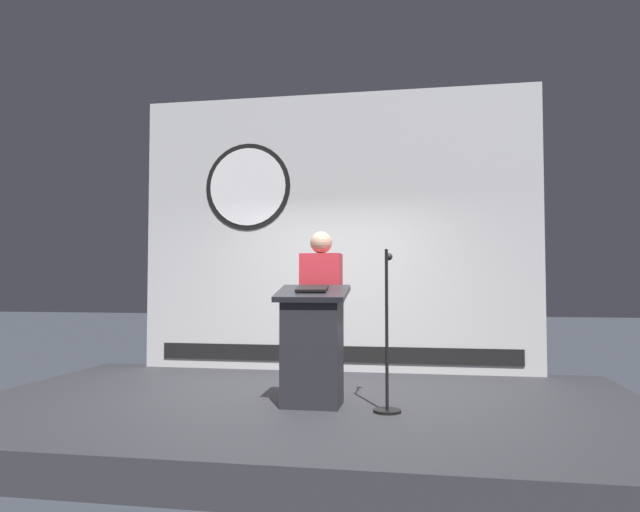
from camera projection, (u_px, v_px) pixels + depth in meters
The scene contains 6 objects.
ground_plane at pixel (307, 432), 5.53m from camera, with size 40.00×40.00×0.00m, color #383D47.
stage_platform at pixel (307, 416), 5.54m from camera, with size 6.40×4.00×0.30m, color #333338.
banner_display at pixel (333, 231), 7.45m from camera, with size 5.07×0.12×3.54m.
podium at pixel (312, 346), 5.30m from camera, with size 0.64×0.50×1.09m.
speaker_person at pixel (321, 312), 5.79m from camera, with size 0.40×0.26×1.62m.
microphone_stand at pixel (387, 354), 5.08m from camera, with size 0.24×0.52×1.40m.
Camera 1 is at (1.10, -5.49, 1.41)m, focal length 32.80 mm.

